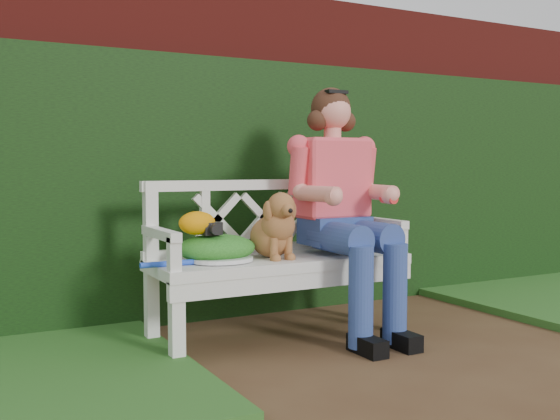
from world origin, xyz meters
name	(u,v)px	position (x,y,z in m)	size (l,w,h in m)	color
ground	(458,374)	(0.00, 0.00, 0.00)	(60.00, 60.00, 0.00)	#472E1B
brick_wall	(275,152)	(0.00, 1.90, 1.10)	(10.00, 0.30, 2.20)	maroon
ivy_hedge	(290,188)	(0.00, 1.68, 0.85)	(10.00, 0.18, 1.70)	#143B0E
garden_bench	(280,298)	(-0.45, 0.98, 0.24)	(1.58, 0.60, 0.48)	white
seated_woman	(337,210)	(-0.07, 0.96, 0.74)	(0.63, 0.83, 1.48)	#FF4A56
dog	(274,224)	(-0.50, 0.96, 0.67)	(0.25, 0.35, 0.38)	#A75426
tennis_racket	(217,260)	(-0.86, 0.93, 0.50)	(0.66, 0.28, 0.03)	white
green_bag	(216,247)	(-0.84, 1.00, 0.56)	(0.44, 0.34, 0.15)	#3B852E
camera_item	(211,228)	(-0.88, 0.96, 0.67)	(0.10, 0.08, 0.07)	black
baseball_glove	(197,223)	(-0.95, 0.99, 0.70)	(0.20, 0.15, 0.13)	orange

